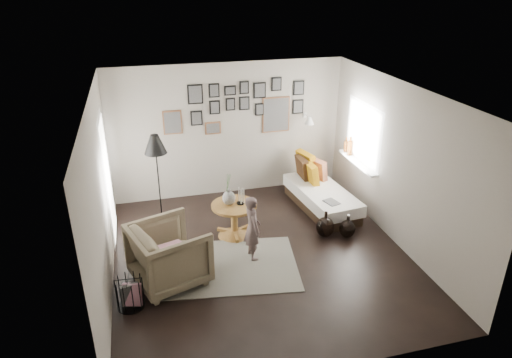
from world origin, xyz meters
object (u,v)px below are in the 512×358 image
object	(u,v)px
floor_lamp	(155,147)
magazine_basket	(130,293)
child	(252,228)
armchair	(169,254)
vase	(229,195)
daybed	(320,194)
demijohn_large	(325,227)
demijohn_small	(347,229)
pedestal_table	(234,221)

from	to	relation	value
floor_lamp	magazine_basket	xyz separation A→B (m)	(-0.57, -2.23, -1.19)
floor_lamp	child	xyz separation A→B (m)	(1.28, -1.53, -0.88)
armchair	vase	bearing A→B (deg)	-66.00
vase	daybed	bearing A→B (deg)	17.74
daybed	demijohn_large	bearing A→B (deg)	-113.49
vase	magazine_basket	distance (m)	2.24
demijohn_large	child	world-z (taller)	child
demijohn_large	demijohn_small	size ratio (longest dim) A/B	1.10
armchair	floor_lamp	distance (m)	2.04
pedestal_table	vase	size ratio (longest dim) A/B	1.40
pedestal_table	magazine_basket	world-z (taller)	pedestal_table
demijohn_large	magazine_basket	bearing A→B (deg)	-162.69
magazine_basket	demijohn_large	bearing A→B (deg)	17.31
armchair	child	distance (m)	1.31
vase	floor_lamp	bearing A→B (deg)	143.29
vase	floor_lamp	world-z (taller)	floor_lamp
vase	demijohn_large	size ratio (longest dim) A/B	1.17
magazine_basket	demijohn_large	size ratio (longest dim) A/B	0.94
daybed	armchair	xyz separation A→B (m)	(-2.94, -1.60, 0.18)
armchair	floor_lamp	size ratio (longest dim) A/B	0.60
demijohn_large	child	distance (m)	1.42
armchair	child	xyz separation A→B (m)	(1.28, 0.27, 0.08)
daybed	demijohn_small	bearing A→B (deg)	-94.74
demijohn_large	vase	bearing A→B (deg)	164.41
pedestal_table	armchair	distance (m)	1.52
armchair	magazine_basket	size ratio (longest dim) A/B	2.25
pedestal_table	demijohn_small	bearing A→B (deg)	-16.31
magazine_basket	child	world-z (taller)	child
demijohn_large	child	size ratio (longest dim) A/B	0.44
floor_lamp	child	world-z (taller)	floor_lamp
pedestal_table	demijohn_small	size ratio (longest dim) A/B	1.79
demijohn_large	demijohn_small	bearing A→B (deg)	-18.92
daybed	magazine_basket	size ratio (longest dim) A/B	4.37
pedestal_table	demijohn_large	xyz separation A→B (m)	(1.47, -0.41, -0.10)
daybed	magazine_basket	xyz separation A→B (m)	(-3.51, -2.03, -0.06)
pedestal_table	demijohn_large	bearing A→B (deg)	-15.68
child	pedestal_table	bearing A→B (deg)	4.06
floor_lamp	demijohn_large	world-z (taller)	floor_lamp
daybed	child	distance (m)	2.14
vase	child	bearing A→B (deg)	-73.88
demijohn_large	armchair	bearing A→B (deg)	-167.83
daybed	floor_lamp	xyz separation A→B (m)	(-2.94, 0.20, 1.14)
vase	daybed	world-z (taller)	vase
pedestal_table	daybed	distance (m)	1.89
armchair	child	world-z (taller)	child
pedestal_table	child	xyz separation A→B (m)	(0.13, -0.71, 0.25)
magazine_basket	pedestal_table	bearing A→B (deg)	39.24
magazine_basket	demijohn_large	world-z (taller)	demijohn_large
pedestal_table	child	bearing A→B (deg)	-79.57
floor_lamp	demijohn_large	size ratio (longest dim) A/B	3.53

